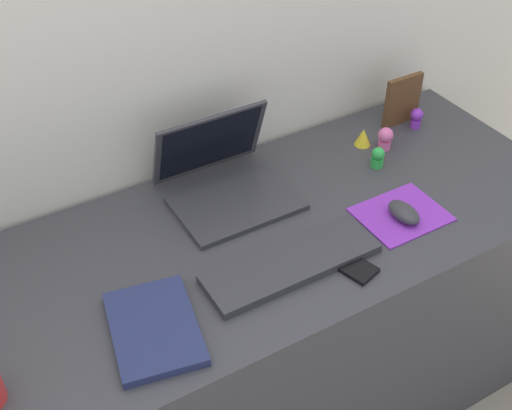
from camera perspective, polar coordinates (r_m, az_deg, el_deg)
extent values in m
cube|color=silver|center=(1.75, -6.21, 6.79)|extent=(2.88, 0.05, 1.70)
cube|color=#38383D|center=(1.83, -0.22, -11.30)|extent=(1.68, 0.64, 0.74)
cube|color=#333338|center=(1.64, -1.72, 0.14)|extent=(0.30, 0.21, 0.01)
cube|color=#333338|center=(1.68, -4.07, 5.38)|extent=(0.30, 0.07, 0.19)
cube|color=black|center=(1.68, -3.99, 5.34)|extent=(0.27, 0.06, 0.17)
cube|color=#333338|center=(1.48, 3.08, -5.06)|extent=(0.41, 0.13, 0.02)
cube|color=purple|center=(1.66, 12.43, -0.79)|extent=(0.21, 0.17, 0.00)
ellipsoid|color=#333338|center=(1.63, 12.66, -0.62)|extent=(0.06, 0.10, 0.03)
cube|color=black|center=(1.50, 8.00, -5.03)|extent=(0.10, 0.14, 0.01)
cube|color=navy|center=(1.37, -8.80, -10.48)|extent=(0.21, 0.27, 0.02)
cube|color=brown|center=(1.97, 12.55, 8.83)|extent=(0.12, 0.02, 0.15)
cylinder|color=pink|center=(1.88, 11.03, 5.17)|extent=(0.03, 0.03, 0.03)
sphere|color=pink|center=(1.86, 11.15, 5.96)|extent=(0.04, 0.04, 0.04)
cylinder|color=green|center=(1.80, 10.42, 3.67)|extent=(0.03, 0.03, 0.03)
sphere|color=green|center=(1.79, 10.52, 4.39)|extent=(0.04, 0.04, 0.04)
cylinder|color=purple|center=(1.99, 13.62, 6.90)|extent=(0.03, 0.03, 0.03)
sphere|color=purple|center=(1.97, 13.75, 7.61)|extent=(0.04, 0.04, 0.04)
cone|color=yellow|center=(1.87, 9.24, 5.83)|extent=(0.05, 0.05, 0.05)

